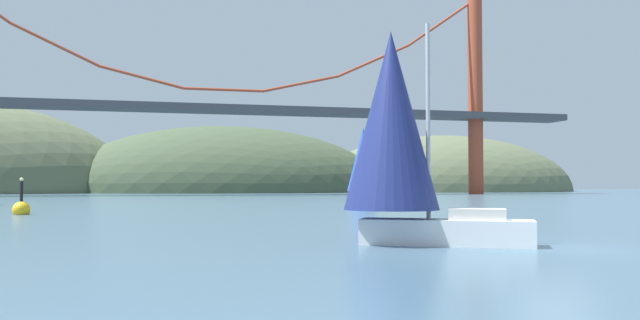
% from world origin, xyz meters
% --- Properties ---
extents(ground_plane, '(360.00, 360.00, 0.00)m').
position_xyz_m(ground_plane, '(0.00, 0.00, 0.00)').
color(ground_plane, '#426075').
extents(headland_right, '(69.02, 44.00, 28.36)m').
position_xyz_m(headland_right, '(60.00, 135.00, 0.00)').
color(headland_right, '#5B6647').
rests_on(headland_right, ground_plane).
extents(headland_center, '(76.83, 44.00, 30.60)m').
position_xyz_m(headland_center, '(5.00, 135.00, 0.00)').
color(headland_center, '#425138').
rests_on(headland_center, ground_plane).
extents(suspension_bridge, '(131.61, 6.00, 37.46)m').
position_xyz_m(suspension_bridge, '(0.00, 95.00, 16.41)').
color(suspension_bridge, '#A34228').
rests_on(suspension_bridge, ground_plane).
extents(sailboat_navy_sail, '(6.48, 4.95, 7.31)m').
position_xyz_m(sailboat_navy_sail, '(-4.21, 2.51, 3.76)').
color(sailboat_navy_sail, white).
rests_on(sailboat_navy_sail, ground_plane).
extents(sailboat_blue_spinnaker, '(7.39, 5.77, 9.11)m').
position_xyz_m(sailboat_blue_spinnaker, '(12.43, 55.79, 4.54)').
color(sailboat_blue_spinnaker, black).
rests_on(sailboat_blue_spinnaker, ground_plane).
extents(channel_buoy, '(1.10, 1.10, 2.64)m').
position_xyz_m(channel_buoy, '(-20.24, 27.94, 0.37)').
color(channel_buoy, gold).
rests_on(channel_buoy, ground_plane).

